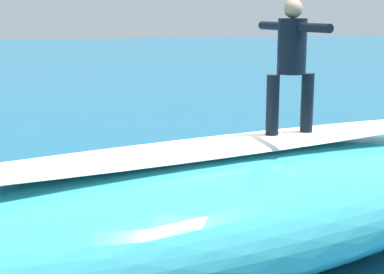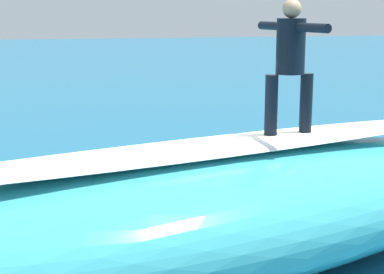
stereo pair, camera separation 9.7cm
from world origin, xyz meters
name	(u,v)px [view 1 (the left image)]	position (x,y,z in m)	size (l,w,h in m)	color
ground_plane	(208,227)	(0.00, 0.00, 0.00)	(120.00, 120.00, 0.00)	#196084
wave_crest	(206,214)	(0.47, 1.55, 0.75)	(9.67, 2.88, 1.51)	teal
wave_foam_lip	(206,148)	(0.47, 1.55, 1.55)	(8.22, 1.01, 0.08)	white
surfboard_riding	(289,137)	(-0.68, 1.24, 1.56)	(2.28, 0.47, 0.10)	#EAE5C6
surfer_riding	(292,56)	(-0.68, 1.24, 2.54)	(0.64, 1.52, 1.61)	black
surfboard_paddling	(125,184)	(0.88, -2.34, 0.04)	(2.04, 0.54, 0.09)	silver
surfer_paddling	(127,177)	(0.85, -2.23, 0.21)	(0.64, 1.56, 0.28)	black
foam_patch_mid	(303,188)	(-2.06, -1.26, 0.07)	(0.64, 0.42, 0.14)	white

